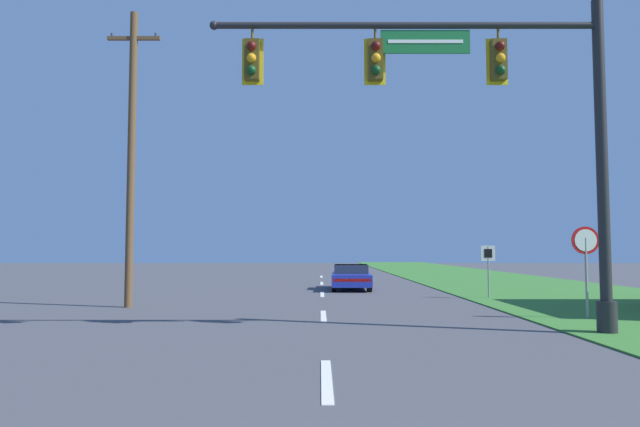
% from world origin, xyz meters
% --- Properties ---
extents(grass_verge_right, '(10.00, 110.00, 0.04)m').
position_xyz_m(grass_verge_right, '(10.50, 30.00, 0.02)').
color(grass_verge_right, '#38752D').
rests_on(grass_verge_right, ground).
extents(road_center_line, '(0.16, 34.80, 0.01)m').
position_xyz_m(road_center_line, '(0.00, 22.00, 0.01)').
color(road_center_line, silver).
rests_on(road_center_line, ground).
extents(signal_mast, '(9.30, 0.47, 7.98)m').
position_xyz_m(signal_mast, '(3.93, 10.51, 5.00)').
color(signal_mast, '#232326').
rests_on(signal_mast, grass_verge_right).
extents(car_ahead, '(1.96, 4.54, 1.19)m').
position_xyz_m(car_ahead, '(1.40, 25.10, 0.60)').
color(car_ahead, black).
rests_on(car_ahead, ground).
extents(stop_sign, '(0.76, 0.07, 2.50)m').
position_xyz_m(stop_sign, '(7.20, 13.16, 1.86)').
color(stop_sign, gray).
rests_on(stop_sign, grass_verge_right).
extents(route_sign_post, '(0.55, 0.06, 2.03)m').
position_xyz_m(route_sign_post, '(6.49, 19.87, 1.53)').
color(route_sign_post, gray).
rests_on(route_sign_post, grass_verge_right).
extents(utility_pole_near, '(1.80, 0.26, 10.02)m').
position_xyz_m(utility_pole_near, '(-6.47, 16.55, 5.17)').
color(utility_pole_near, brown).
rests_on(utility_pole_near, ground).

